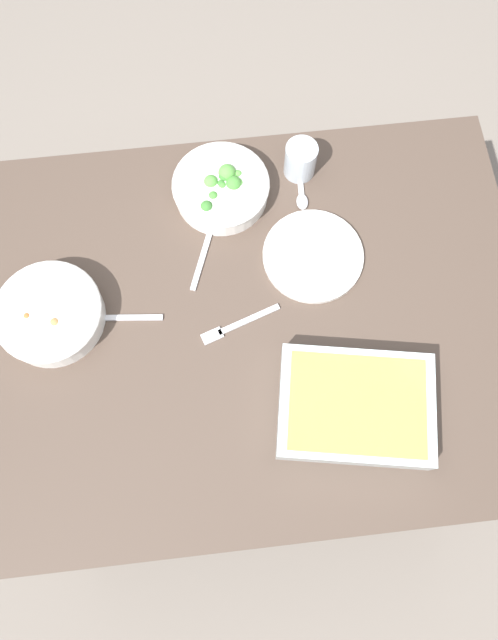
{
  "coord_description": "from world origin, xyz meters",
  "views": [
    {
      "loc": [
        -0.04,
        -0.38,
        1.91
      ],
      "look_at": [
        0.0,
        0.0,
        0.74
      ],
      "focal_mm": 32.86,
      "sensor_mm": 36.0,
      "label": 1
    }
  ],
  "objects": [
    {
      "name": "ground_plane",
      "position": [
        0.0,
        0.0,
        0.0
      ],
      "size": [
        6.0,
        6.0,
        0.0
      ],
      "primitive_type": "plane",
      "color": "slate"
    },
    {
      "name": "spoon_by_broccoli",
      "position": [
        -0.07,
        0.19,
        0.74
      ],
      "size": [
        0.08,
        0.17,
        0.01
      ],
      "color": "silver",
      "rests_on": "dining_table"
    },
    {
      "name": "drink_cup",
      "position": [
        0.15,
        0.35,
        0.78
      ],
      "size": [
        0.07,
        0.07,
        0.08
      ],
      "color": "#B2BCC6",
      "rests_on": "dining_table"
    },
    {
      "name": "dining_table",
      "position": [
        0.0,
        0.0,
        0.65
      ],
      "size": [
        1.2,
        0.9,
        0.74
      ],
      "color": "#4C3D33",
      "rests_on": "ground_plane"
    },
    {
      "name": "fork_on_table",
      "position": [
        -0.03,
        -0.01,
        0.74
      ],
      "size": [
        0.17,
        0.07,
        0.01
      ],
      "color": "silver",
      "rests_on": "dining_table"
    },
    {
      "name": "spoon_by_stew",
      "position": [
        -0.29,
        0.04,
        0.74
      ],
      "size": [
        0.18,
        0.04,
        0.01
      ],
      "color": "silver",
      "rests_on": "dining_table"
    },
    {
      "name": "stew_bowl",
      "position": [
        -0.41,
        0.05,
        0.77
      ],
      "size": [
        0.22,
        0.22,
        0.06
      ],
      "color": "white",
      "rests_on": "dining_table"
    },
    {
      "name": "side_plate",
      "position": [
        0.15,
        0.13,
        0.75
      ],
      "size": [
        0.22,
        0.22,
        0.01
      ],
      "primitive_type": "cylinder",
      "color": "silver",
      "rests_on": "dining_table"
    },
    {
      "name": "baking_dish",
      "position": [
        0.19,
        -0.21,
        0.77
      ],
      "size": [
        0.33,
        0.27,
        0.06
      ],
      "color": "silver",
      "rests_on": "dining_table"
    },
    {
      "name": "broccoli_bowl",
      "position": [
        -0.03,
        0.3,
        0.77
      ],
      "size": [
        0.22,
        0.22,
        0.07
      ],
      "color": "white",
      "rests_on": "dining_table"
    },
    {
      "name": "spoon_spare",
      "position": [
        0.15,
        0.31,
        0.74
      ],
      "size": [
        0.03,
        0.18,
        0.01
      ],
      "color": "silver",
      "rests_on": "dining_table"
    }
  ]
}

